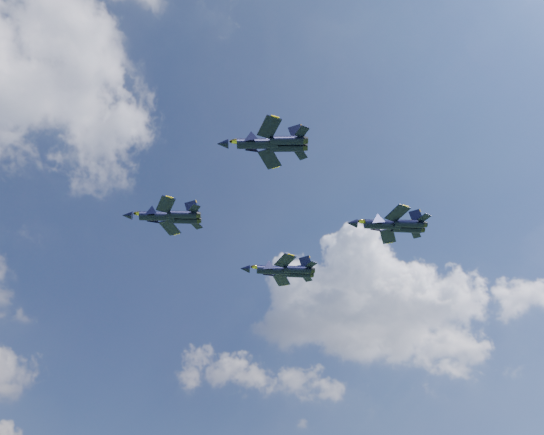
{
  "coord_description": "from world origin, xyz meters",
  "views": [
    {
      "loc": [
        -51.29,
        -54.89,
        3.37
      ],
      "look_at": [
        -1.21,
        5.9,
        65.05
      ],
      "focal_mm": 35.0,
      "sensor_mm": 36.0,
      "label": 1
    }
  ],
  "objects_px": {
    "jet_left": "(254,143)",
    "jet_right": "(271,270)",
    "jet_lead": "(155,216)",
    "jet_slot": "(379,224)"
  },
  "relations": [
    {
      "from": "jet_left",
      "to": "jet_right",
      "type": "bearing_deg",
      "value": -3.32
    },
    {
      "from": "jet_left",
      "to": "jet_lead",
      "type": "bearing_deg",
      "value": 47.15
    },
    {
      "from": "jet_left",
      "to": "jet_slot",
      "type": "bearing_deg",
      "value": -49.96
    },
    {
      "from": "jet_lead",
      "to": "jet_left",
      "type": "relative_size",
      "value": 1.02
    },
    {
      "from": "jet_left",
      "to": "jet_right",
      "type": "xyz_separation_m",
      "value": [
        26.31,
        27.84,
        0.22
      ]
    },
    {
      "from": "jet_lead",
      "to": "jet_slot",
      "type": "bearing_deg",
      "value": -91.04
    },
    {
      "from": "jet_lead",
      "to": "jet_slot",
      "type": "height_order",
      "value": "jet_lead"
    },
    {
      "from": "jet_right",
      "to": "jet_left",
      "type": "bearing_deg",
      "value": 171.26
    },
    {
      "from": "jet_left",
      "to": "jet_slot",
      "type": "distance_m",
      "value": 29.8
    },
    {
      "from": "jet_left",
      "to": "jet_right",
      "type": "relative_size",
      "value": 0.87
    }
  ]
}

